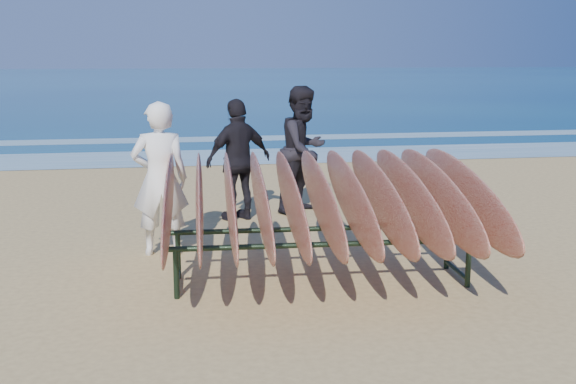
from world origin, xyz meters
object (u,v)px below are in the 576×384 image
Objects in this scene: surfboard_rack at (321,200)px; person_white at (160,179)px; person_dark_a at (304,149)px; person_dark_b at (239,160)px.

person_white is (-1.64, 1.39, 0.02)m from surfboard_rack.
person_dark_a is (2.10, 2.03, 0.03)m from person_white.
person_dark_b is at bearing 159.62° from person_dark_a.
person_white is 1.96m from person_dark_b.
person_white is at bearing 142.14° from surfboard_rack.
surfboard_rack is 1.90× the size of person_dark_b.
surfboard_rack is at bearing 137.96° from person_white.
person_dark_a reaches higher than surfboard_rack.
surfboard_rack is 2.15m from person_white.
person_dark_a is at bearing 176.80° from person_dark_b.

